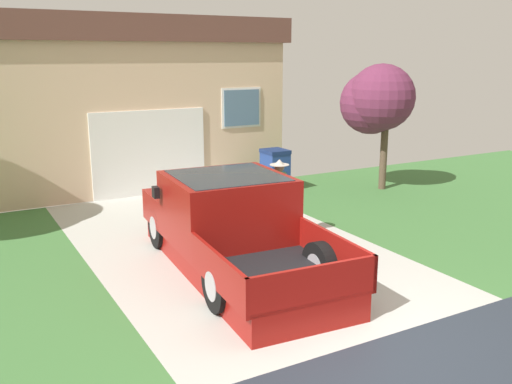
{
  "coord_description": "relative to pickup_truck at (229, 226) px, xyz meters",
  "views": [
    {
      "loc": [
        -4.59,
        -5.1,
        3.64
      ],
      "look_at": [
        0.26,
        3.56,
        1.21
      ],
      "focal_mm": 39.52,
      "sensor_mm": 36.0,
      "label": 1
    }
  ],
  "objects": [
    {
      "name": "wheeled_trash_bin",
      "position": [
        3.57,
        4.34,
        -0.09
      ],
      "size": [
        0.6,
        0.72,
        1.14
      ],
      "color": "navy",
      "rests_on": "ground"
    },
    {
      "name": "front_yard_tree",
      "position": [
        6.0,
        3.15,
        1.74
      ],
      "size": [
        1.79,
        2.05,
        3.41
      ],
      "color": "brown",
      "rests_on": "ground"
    },
    {
      "name": "house_with_garage",
      "position": [
        -0.22,
        9.04,
        1.63
      ],
      "size": [
        10.02,
        7.08,
        4.63
      ],
      "color": "#D4B390",
      "rests_on": "ground"
    },
    {
      "name": "pickup_truck",
      "position": [
        0.0,
        0.0,
        0.0
      ],
      "size": [
        2.34,
        5.22,
        1.6
      ],
      "rotation": [
        0.0,
        0.0,
        -0.07
      ],
      "color": "maroon",
      "rests_on": "ground"
    },
    {
      "name": "handbag",
      "position": [
        1.57,
        0.41,
        -0.57
      ],
      "size": [
        0.29,
        0.2,
        0.42
      ],
      "color": "brown",
      "rests_on": "ground"
    },
    {
      "name": "person_with_hat",
      "position": [
        1.44,
        0.67,
        0.18
      ],
      "size": [
        0.47,
        0.38,
        1.66
      ],
      "rotation": [
        0.0,
        0.0,
        -2.74
      ],
      "color": "black",
      "rests_on": "ground"
    }
  ]
}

